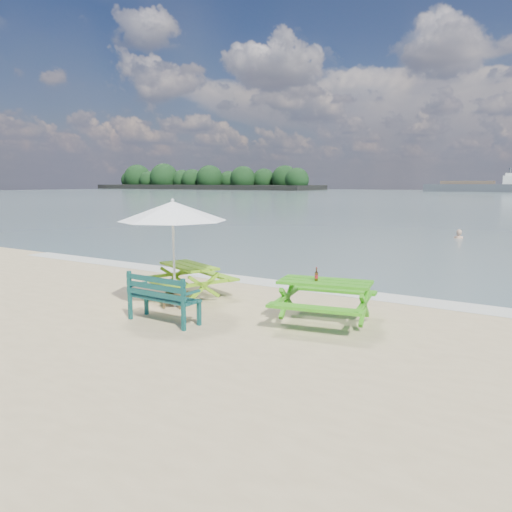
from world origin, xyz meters
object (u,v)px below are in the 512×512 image
Objects in this scene: side_table at (175,300)px; beer_bottle at (316,276)px; picnic_table_left at (189,282)px; picnic_table_right at (325,303)px; patio_umbrella at (173,211)px; swimmer at (458,246)px; park_bench at (164,308)px.

side_table is 2.35× the size of beer_bottle.
picnic_table_left is 3.70m from picnic_table_right.
picnic_table_left is 0.76× the size of patio_umbrella.
swimmer is at bearing 79.82° from picnic_table_left.
patio_umbrella is (-3.35, -0.61, 1.72)m from picnic_table_right.
side_table is 17.97m from swimmer.
patio_umbrella reaches higher than picnic_table_right.
swimmer is at bearing 81.37° from side_table.
beer_bottle is (3.20, 0.53, -1.19)m from patio_umbrella.
swimmer is (3.03, 16.87, -0.74)m from picnic_table_left.
beer_bottle is at bearing -150.69° from picnic_table_right.
picnic_table_right is at bearing 10.31° from side_table.
picnic_table_left reaches higher than side_table.
swimmer is (2.70, 17.76, -2.48)m from patio_umbrella.
park_bench is at bearing -96.21° from swimmer.
picnic_table_right is 1.42× the size of swimmer.
park_bench reaches higher than swimmer.
picnic_table_right is 1.46× the size of park_bench.
park_bench is 3.07m from beer_bottle.
picnic_table_right is at bearing 31.54° from park_bench.
side_table is 3.34m from beer_bottle.
picnic_table_right is 3.70× the size of side_table.
patio_umbrella is (-0.65, 1.05, 1.83)m from park_bench.
picnic_table_left is 1.02× the size of picnic_table_right.
picnic_table_left is at bearing 110.68° from side_table.
patio_umbrella is (0.33, -0.89, 1.75)m from picnic_table_left.
beer_bottle is (-0.15, -0.08, 0.53)m from picnic_table_right.
swimmer is at bearing 91.69° from beer_bottle.
side_table is (-3.35, -0.61, -0.25)m from picnic_table_right.
picnic_table_left is 8.89× the size of beer_bottle.
picnic_table_left is 1.46× the size of swimmer.
picnic_table_right is (3.69, -0.28, 0.03)m from picnic_table_left.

